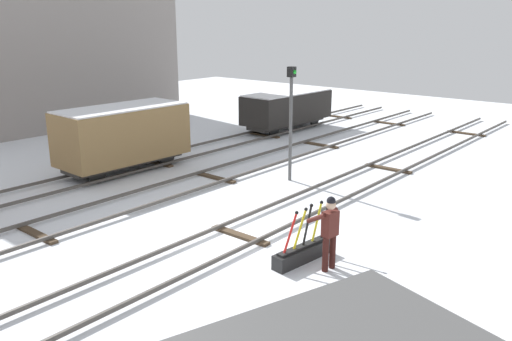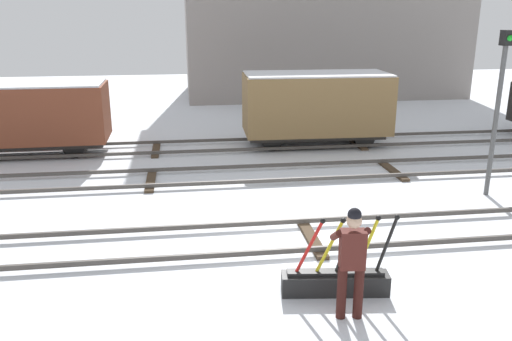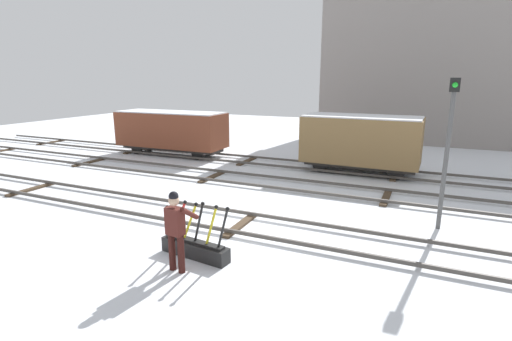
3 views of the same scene
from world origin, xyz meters
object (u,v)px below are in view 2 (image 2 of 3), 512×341
Objects in this scene: switch_lever_frame at (336,280)px; freight_car_far_end at (316,105)px; freight_car_near_switch at (10,115)px; rail_worker at (352,256)px; signal_post at (499,98)px.

freight_car_far_end reaches higher than switch_lever_frame.
freight_car_near_switch is at bearing -178.48° from freight_car_far_end.
freight_car_near_switch is (-7.95, 10.67, 0.32)m from rail_worker.
freight_car_far_end is (2.12, 9.96, 1.20)m from switch_lever_frame.
rail_worker is 0.30× the size of freight_car_near_switch.
rail_worker is at bearing -54.10° from freight_car_near_switch.
freight_car_near_switch reaches higher than rail_worker.
freight_car_far_end is 10.07m from freight_car_near_switch.
switch_lever_frame is 0.46× the size of signal_post.
freight_car_near_switch is at bearing 156.77° from signal_post.
signal_post is 6.57m from freight_car_far_end.
signal_post reaches higher than freight_car_far_end.
signal_post reaches higher than freight_car_near_switch.
freight_car_far_end is at bearing 118.98° from signal_post.
switch_lever_frame is 7.15m from signal_post.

